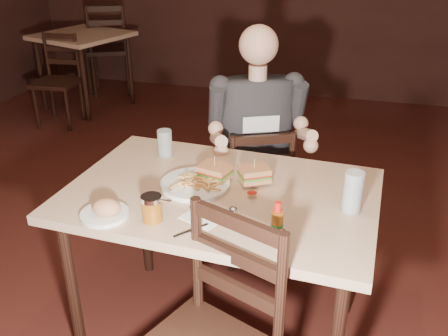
% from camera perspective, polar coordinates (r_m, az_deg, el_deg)
% --- Properties ---
extents(room_shell, '(7.00, 7.00, 7.00)m').
position_cam_1_polar(room_shell, '(2.21, -4.44, 16.77)').
color(room_shell, black).
rests_on(room_shell, ground).
extents(main_table, '(1.30, 0.91, 0.77)m').
position_cam_1_polar(main_table, '(2.09, -0.36, -4.46)').
color(main_table, tan).
rests_on(main_table, ground).
extents(bg_table, '(1.00, 1.00, 0.77)m').
position_cam_1_polar(bg_table, '(5.41, -15.86, 13.63)').
color(bg_table, tan).
rests_on(bg_table, ground).
extents(chair_far, '(0.52, 0.53, 0.82)m').
position_cam_1_polar(chair_far, '(2.80, 3.43, -2.66)').
color(chair_far, black).
rests_on(chair_far, ground).
extents(bg_chair_far, '(0.63, 0.65, 1.00)m').
position_cam_1_polar(bg_chair_far, '(5.92, -12.96, 13.13)').
color(bg_chair_far, black).
rests_on(bg_chair_far, ground).
extents(bg_chair_near, '(0.43, 0.46, 0.84)m').
position_cam_1_polar(bg_chair_near, '(5.02, -18.61, 9.28)').
color(bg_chair_near, black).
rests_on(bg_chair_near, ground).
extents(diner, '(0.64, 0.59, 0.90)m').
position_cam_1_polar(diner, '(2.57, 3.92, 5.97)').
color(diner, '#27292B').
rests_on(diner, chair_far).
extents(dinner_plate, '(0.30, 0.30, 0.02)m').
position_cam_1_polar(dinner_plate, '(2.08, -3.31, -1.97)').
color(dinner_plate, white).
rests_on(dinner_plate, main_table).
extents(sandwich_left, '(0.15, 0.13, 0.10)m').
position_cam_1_polar(sandwich_left, '(2.09, -1.08, 0.12)').
color(sandwich_left, '#B77D51').
rests_on(sandwich_left, dinner_plate).
extents(sandwich_right, '(0.15, 0.15, 0.10)m').
position_cam_1_polar(sandwich_right, '(2.08, 3.49, -0.14)').
color(sandwich_right, '#B77D51').
rests_on(sandwich_right, dinner_plate).
extents(fries_pile, '(0.25, 0.18, 0.04)m').
position_cam_1_polar(fries_pile, '(2.05, -2.91, -1.55)').
color(fries_pile, '#F6B868').
rests_on(fries_pile, dinner_plate).
extents(ketchup_dollop, '(0.04, 0.04, 0.01)m').
position_cam_1_polar(ketchup_dollop, '(1.99, 3.22, -2.82)').
color(ketchup_dollop, maroon).
rests_on(ketchup_dollop, dinner_plate).
extents(glass_left, '(0.07, 0.07, 0.13)m').
position_cam_1_polar(glass_left, '(2.35, -6.77, 2.85)').
color(glass_left, silver).
rests_on(glass_left, main_table).
extents(glass_right, '(0.08, 0.08, 0.16)m').
position_cam_1_polar(glass_right, '(1.93, 14.51, -2.67)').
color(glass_right, silver).
rests_on(glass_right, main_table).
extents(hot_sauce, '(0.05, 0.05, 0.14)m').
position_cam_1_polar(hot_sauce, '(1.73, 6.10, -5.90)').
color(hot_sauce, '#88480F').
rests_on(hot_sauce, main_table).
extents(salt_shaker, '(0.03, 0.03, 0.06)m').
position_cam_1_polar(salt_shaker, '(1.82, 1.04, -5.43)').
color(salt_shaker, white).
rests_on(salt_shaker, main_table).
extents(pepper_shaker, '(0.04, 0.04, 0.07)m').
position_cam_1_polar(pepper_shaker, '(1.70, 6.58, -8.09)').
color(pepper_shaker, '#38332D').
rests_on(pepper_shaker, main_table).
extents(syrup_dispenser, '(0.08, 0.08, 0.10)m').
position_cam_1_polar(syrup_dispenser, '(1.84, -8.23, -4.59)').
color(syrup_dispenser, '#88480F').
rests_on(syrup_dispenser, main_table).
extents(napkin, '(0.18, 0.18, 0.00)m').
position_cam_1_polar(napkin, '(1.87, -2.26, -5.57)').
color(napkin, white).
rests_on(napkin, main_table).
extents(knife, '(0.10, 0.17, 0.00)m').
position_cam_1_polar(knife, '(1.90, -3.62, -4.91)').
color(knife, silver).
rests_on(knife, napkin).
extents(fork, '(0.10, 0.12, 0.00)m').
position_cam_1_polar(fork, '(1.79, -3.78, -7.16)').
color(fork, silver).
rests_on(fork, napkin).
extents(side_plate, '(0.18, 0.18, 0.01)m').
position_cam_1_polar(side_plate, '(1.92, -13.47, -5.26)').
color(side_plate, white).
rests_on(side_plate, main_table).
extents(bread_roll, '(0.11, 0.09, 0.06)m').
position_cam_1_polar(bread_roll, '(1.89, -13.29, -4.39)').
color(bread_roll, tan).
rests_on(bread_roll, side_plate).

